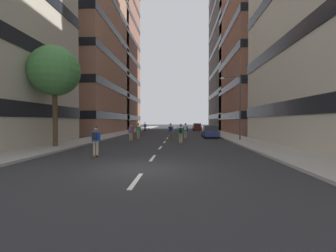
# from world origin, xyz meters

# --- Properties ---
(ground_plane) EXTENTS (183.41, 183.41, 0.00)m
(ground_plane) POSITION_xyz_m (0.00, 30.57, 0.00)
(ground_plane) COLOR #28282B
(sidewalk_left) EXTENTS (3.06, 84.07, 0.14)m
(sidewalk_left) POSITION_xyz_m (-7.94, 34.39, 0.07)
(sidewalk_left) COLOR #9E9991
(sidewalk_left) RESTS_ON ground_plane
(sidewalk_right) EXTENTS (3.06, 84.07, 0.14)m
(sidewalk_right) POSITION_xyz_m (7.94, 34.39, 0.07)
(sidewalk_right) COLOR #9E9991
(sidewalk_right) RESTS_ON ground_plane
(lane_markings) EXTENTS (0.16, 72.20, 0.01)m
(lane_markings) POSITION_xyz_m (0.00, 33.00, 0.00)
(lane_markings) COLOR silver
(lane_markings) RESTS_ON ground_plane
(building_left_mid) EXTENTS (12.95, 20.32, 33.39)m
(building_left_mid) POSITION_xyz_m (-15.89, 30.43, 16.79)
(building_left_mid) COLOR #9E6B51
(building_left_mid) RESTS_ON ground_plane
(building_left_far) EXTENTS (12.95, 16.20, 36.97)m
(building_left_far) POSITION_xyz_m (-15.89, 46.57, 18.57)
(building_left_far) COLOR brown
(building_left_far) RESTS_ON ground_plane
(building_right_mid) EXTENTS (12.95, 17.33, 37.95)m
(building_right_mid) POSITION_xyz_m (15.89, 30.43, 19.07)
(building_right_mid) COLOR brown
(building_right_mid) RESTS_ON ground_plane
(building_right_far) EXTENTS (12.95, 20.53, 35.97)m
(building_right_far) POSITION_xyz_m (15.89, 46.57, 18.07)
(building_right_far) COLOR #4C4744
(building_right_far) RESTS_ON ground_plane
(parked_car_near) EXTENTS (1.82, 4.40, 1.52)m
(parked_car_near) POSITION_xyz_m (5.21, 19.42, 0.70)
(parked_car_near) COLOR navy
(parked_car_near) RESTS_ON ground_plane
(parked_car_mid) EXTENTS (1.82, 4.40, 1.52)m
(parked_car_mid) POSITION_xyz_m (5.21, 42.07, 0.70)
(parked_car_mid) COLOR maroon
(parked_car_mid) RESTS_ON ground_plane
(street_tree_near) EXTENTS (3.75, 3.75, 7.57)m
(street_tree_near) POSITION_xyz_m (-7.94, 7.42, 5.79)
(street_tree_near) COLOR #4C3823
(street_tree_near) RESTS_ON sidewalk_left
(streetlamp_right) EXTENTS (2.13, 0.30, 6.50)m
(streetlamp_right) POSITION_xyz_m (7.27, 14.47, 4.14)
(streetlamp_right) COLOR #3F3F44
(streetlamp_right) RESTS_ON sidewalk_right
(skater_0) EXTENTS (0.54, 0.91, 1.78)m
(skater_0) POSITION_xyz_m (-3.26, 16.76, 0.98)
(skater_0) COLOR brown
(skater_0) RESTS_ON ground_plane
(skater_1) EXTENTS (0.53, 0.90, 1.78)m
(skater_1) POSITION_xyz_m (-3.32, 3.27, 1.02)
(skater_1) COLOR brown
(skater_1) RESTS_ON ground_plane
(skater_2) EXTENTS (0.56, 0.92, 1.78)m
(skater_2) POSITION_xyz_m (-5.38, 36.12, 0.98)
(skater_2) COLOR brown
(skater_2) RESTS_ON ground_plane
(skater_3) EXTENTS (0.56, 0.92, 1.78)m
(skater_3) POSITION_xyz_m (2.15, 17.92, 1.02)
(skater_3) COLOR brown
(skater_3) RESTS_ON ground_plane
(skater_4) EXTENTS (0.54, 0.91, 1.78)m
(skater_4) POSITION_xyz_m (-3.39, 13.25, 1.02)
(skater_4) COLOR brown
(skater_4) RESTS_ON ground_plane
(skater_5) EXTENTS (0.55, 0.91, 1.78)m
(skater_5) POSITION_xyz_m (1.57, 11.28, 1.02)
(skater_5) COLOR brown
(skater_5) RESTS_ON ground_plane
(skater_6) EXTENTS (0.53, 0.90, 1.78)m
(skater_6) POSITION_xyz_m (0.43, 16.77, 1.02)
(skater_6) COLOR brown
(skater_6) RESTS_ON ground_plane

